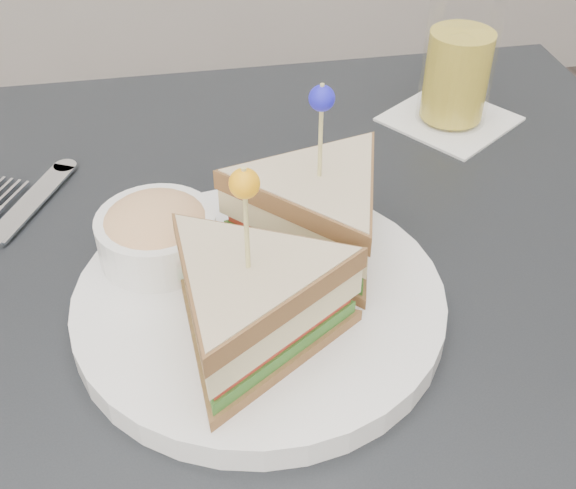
# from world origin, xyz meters

# --- Properties ---
(table) EXTENTS (0.80, 0.80, 0.75)m
(table) POSITION_xyz_m (0.00, 0.00, 0.67)
(table) COLOR black
(table) RESTS_ON ground
(plate_meal) EXTENTS (0.31, 0.30, 0.16)m
(plate_meal) POSITION_xyz_m (-0.01, -0.00, 0.79)
(plate_meal) COLOR white
(plate_meal) RESTS_ON table
(cutlery_knife) EXTENTS (0.11, 0.20, 0.01)m
(cutlery_knife) POSITION_xyz_m (-0.21, 0.12, 0.75)
(cutlery_knife) COLOR silver
(cutlery_knife) RESTS_ON table
(drink_set) EXTENTS (0.16, 0.16, 0.14)m
(drink_set) POSITION_xyz_m (0.22, 0.24, 0.81)
(drink_set) COLOR white
(drink_set) RESTS_ON table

